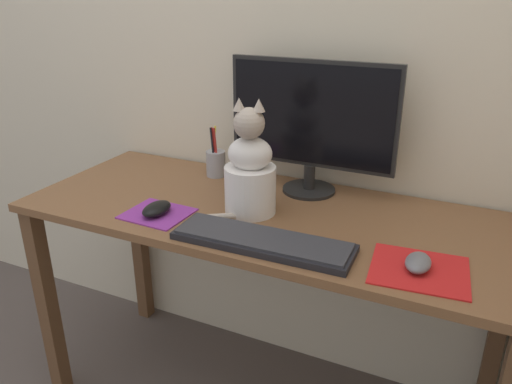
{
  "coord_description": "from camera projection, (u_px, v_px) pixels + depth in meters",
  "views": [
    {
      "loc": [
        0.54,
        -1.23,
        1.37
      ],
      "look_at": [
        0.02,
        -0.11,
        0.86
      ],
      "focal_mm": 35.0,
      "sensor_mm": 36.0,
      "label": 1
    }
  ],
  "objects": [
    {
      "name": "keyboard",
      "position": [
        263.0,
        241.0,
        1.28
      ],
      "size": [
        0.47,
        0.15,
        0.02
      ],
      "rotation": [
        0.0,
        0.0,
        0.02
      ],
      "color": "black",
      "rests_on": "desk"
    },
    {
      "name": "computer_mouse_left",
      "position": [
        157.0,
        209.0,
        1.44
      ],
      "size": [
        0.07,
        0.11,
        0.03
      ],
      "color": "black",
      "rests_on": "mousepad_left"
    },
    {
      "name": "computer_mouse_right",
      "position": [
        418.0,
        263.0,
        1.16
      ],
      "size": [
        0.06,
        0.1,
        0.03
      ],
      "color": "slate",
      "rests_on": "mousepad_right"
    },
    {
      "name": "pen_cup",
      "position": [
        216.0,
        163.0,
        1.73
      ],
      "size": [
        0.07,
        0.07,
        0.18
      ],
      "color": "#99999E",
      "rests_on": "desk"
    },
    {
      "name": "mousepad_left",
      "position": [
        158.0,
        214.0,
        1.45
      ],
      "size": [
        0.19,
        0.17,
        0.0
      ],
      "rotation": [
        0.0,
        0.0,
        -0.04
      ],
      "color": "purple",
      "rests_on": "desk"
    },
    {
      "name": "monitor",
      "position": [
        312.0,
        121.0,
        1.53
      ],
      "size": [
        0.53,
        0.17,
        0.42
      ],
      "color": "black",
      "rests_on": "desk"
    },
    {
      "name": "wall_back",
      "position": [
        308.0,
        27.0,
        1.56
      ],
      "size": [
        7.0,
        0.04,
        2.5
      ],
      "color": "beige",
      "rests_on": "ground_plane"
    },
    {
      "name": "cat",
      "position": [
        250.0,
        172.0,
        1.42
      ],
      "size": [
        0.2,
        0.22,
        0.34
      ],
      "rotation": [
        0.0,
        0.0,
        0.23
      ],
      "color": "white",
      "rests_on": "desk"
    },
    {
      "name": "mousepad_right",
      "position": [
        419.0,
        270.0,
        1.17
      ],
      "size": [
        0.24,
        0.21,
        0.0
      ],
      "rotation": [
        0.0,
        0.0,
        0.09
      ],
      "color": "red",
      "rests_on": "desk"
    },
    {
      "name": "desk",
      "position": [
        265.0,
        242.0,
        1.52
      ],
      "size": [
        1.47,
        0.58,
        0.75
      ],
      "color": "brown",
      "rests_on": "ground_plane"
    }
  ]
}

